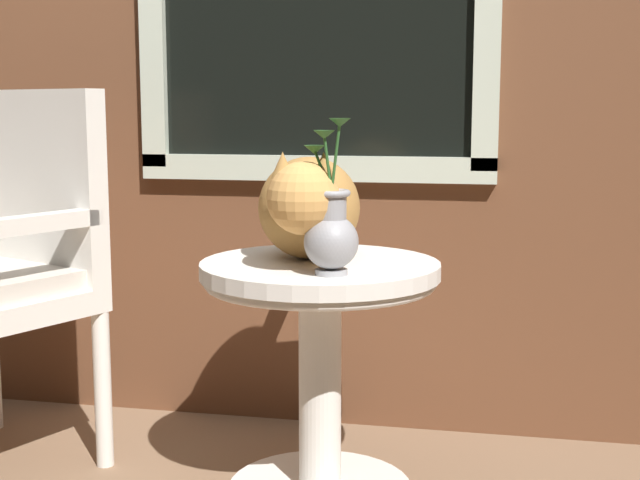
{
  "coord_description": "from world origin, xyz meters",
  "views": [
    {
      "loc": [
        0.55,
        -1.8,
        0.91
      ],
      "look_at": [
        0.15,
        0.14,
        0.61
      ],
      "focal_mm": 50.04,
      "sensor_mm": 36.0,
      "label": 1
    }
  ],
  "objects": [
    {
      "name": "wicker_side_table",
      "position": [
        0.15,
        0.14,
        0.38
      ],
      "size": [
        0.54,
        0.54,
        0.56
      ],
      "color": "silver",
      "rests_on": "ground_plane"
    },
    {
      "name": "cat",
      "position": [
        0.12,
        0.16,
        0.69
      ],
      "size": [
        0.27,
        0.6,
        0.25
      ],
      "color": "#AD7A3D",
      "rests_on": "wicker_side_table"
    },
    {
      "name": "pewter_vase_with_ivy",
      "position": [
        0.21,
        -0.01,
        0.66
      ],
      "size": [
        0.12,
        0.11,
        0.32
      ],
      "color": "#99999E",
      "rests_on": "wicker_side_table"
    }
  ]
}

